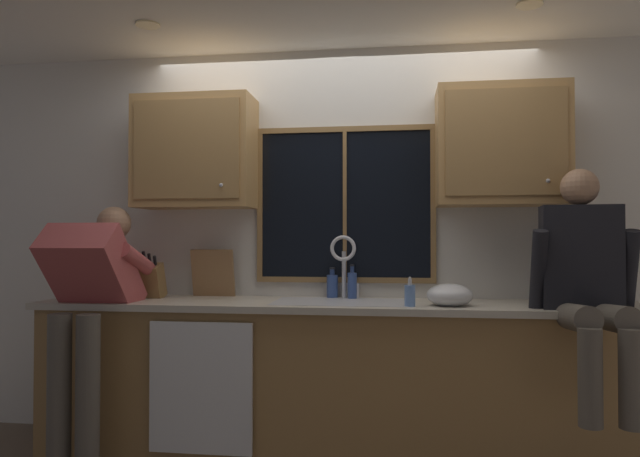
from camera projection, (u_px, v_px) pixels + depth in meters
name	position (u px, v px, depth m)	size (l,w,h in m)	color
back_wall	(342.00, 243.00, 3.83)	(5.96, 0.12, 2.55)	silver
ceiling_downlight_left	(148.00, 25.00, 3.35)	(0.14, 0.14, 0.01)	#FFEAB2
ceiling_downlight_right	(530.00, 4.00, 3.06)	(0.14, 0.14, 0.01)	#FFEAB2
window_glass	(345.00, 204.00, 3.77)	(1.10, 0.02, 0.95)	black
window_frame_top	(345.00, 129.00, 3.77)	(1.17, 0.02, 0.04)	olive
window_frame_bottom	(345.00, 280.00, 3.75)	(1.17, 0.02, 0.04)	olive
window_frame_left	(260.00, 205.00, 3.83)	(0.04, 0.02, 0.95)	olive
window_frame_right	(433.00, 204.00, 3.68)	(0.04, 0.02, 0.95)	olive
window_mullion_center	(345.00, 204.00, 3.75)	(0.02, 0.02, 0.95)	olive
lower_cabinet_run	(336.00, 381.00, 3.47)	(3.56, 0.58, 0.88)	#A07744
countertop	(336.00, 305.00, 3.46)	(3.62, 0.62, 0.04)	beige
dishwasher_front	(201.00, 388.00, 3.25)	(0.60, 0.02, 0.74)	white
upper_cabinet_left	(195.00, 153.00, 3.74)	(0.76, 0.36, 0.72)	#B2844C
upper_cabinet_right	(501.00, 146.00, 3.48)	(0.76, 0.36, 0.72)	#B2844C
sink	(341.00, 318.00, 3.46)	(0.80, 0.46, 0.21)	#B7B7BC
faucet	(345.00, 259.00, 3.65)	(0.18, 0.09, 0.40)	silver
person_standing	(91.00, 300.00, 3.38)	(0.53, 0.71, 1.50)	#595147
person_sitting_on_counter	(586.00, 276.00, 3.02)	(0.54, 0.61, 1.26)	#595147
knife_block	(153.00, 281.00, 3.70)	(0.12, 0.18, 0.32)	olive
cutting_board	(213.00, 273.00, 3.80)	(0.28, 0.02, 0.32)	#997047
mixing_bowl	(450.00, 295.00, 3.27)	(0.26, 0.26, 0.13)	silver
soap_dispenser	(410.00, 295.00, 3.23)	(0.06, 0.07, 0.17)	#668CCC
bottle_green_glass	(352.00, 285.00, 3.66)	(0.06, 0.06, 0.22)	#334C8C
bottle_tall_clear	(332.00, 285.00, 3.71)	(0.07, 0.07, 0.20)	#334C8C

